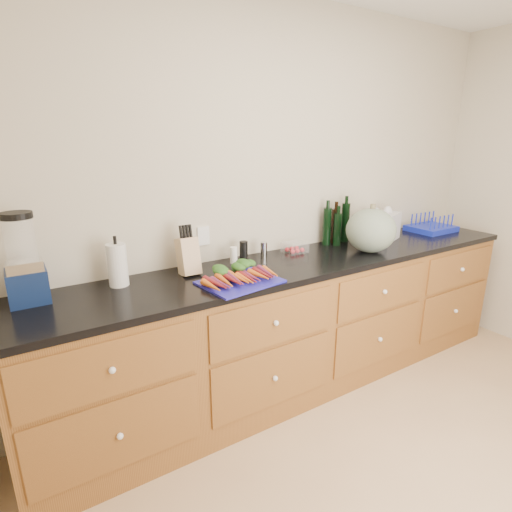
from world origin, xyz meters
TOP-DOWN VIEW (x-y plane):
  - wall_back at (0.00, 1.62)m, footprint 4.10×0.05m
  - cabinets at (0.00, 1.30)m, footprint 3.60×0.64m
  - countertop at (0.00, 1.30)m, footprint 3.64×0.62m
  - cutting_board at (-0.59, 1.14)m, footprint 0.47×0.38m
  - carrots at (-0.59, 1.17)m, footprint 0.41×0.28m
  - squash at (0.51, 1.20)m, footprint 0.35×0.35m
  - blender_appliance at (-1.61, 1.46)m, footprint 0.18×0.18m
  - paper_towel at (-1.18, 1.46)m, footprint 0.11×0.11m
  - knife_block at (-0.77, 1.44)m, footprint 0.11×0.11m
  - grinder_salt at (-0.44, 1.48)m, footprint 0.05×0.05m
  - grinder_pepper at (-0.37, 1.48)m, footprint 0.05×0.05m
  - canister_chrome at (-0.21, 1.48)m, footprint 0.05×0.05m
  - tomato_box at (0.05, 1.47)m, footprint 0.16×0.13m
  - bottles at (0.47, 1.51)m, footprint 0.25×0.13m
  - grocery_bag at (0.87, 1.42)m, footprint 0.36×0.33m
  - dish_rack at (1.47, 1.38)m, footprint 0.37×0.30m

SIDE VIEW (x-z plane):
  - cabinets at x=0.00m, z-range 0.00..0.90m
  - countertop at x=0.00m, z-range 0.90..0.94m
  - cutting_board at x=-0.59m, z-range 0.94..0.95m
  - carrots at x=-0.59m, z-range 0.95..1.00m
  - tomato_box at x=0.05m, z-range 0.94..1.01m
  - dish_rack at x=1.47m, z-range 0.90..1.05m
  - grinder_salt at x=-0.44m, z-range 0.94..1.05m
  - canister_chrome at x=-0.21m, z-range 0.94..1.05m
  - grinder_pepper at x=-0.37m, z-range 0.94..1.08m
  - grocery_bag at x=0.87m, z-range 0.94..1.15m
  - knife_block at x=-0.77m, z-range 0.94..1.16m
  - paper_towel at x=-1.18m, z-range 0.94..1.18m
  - bottles at x=0.47m, z-range 0.93..1.23m
  - squash at x=0.51m, z-range 0.94..1.25m
  - blender_appliance at x=-1.61m, z-range 0.91..1.36m
  - wall_back at x=0.00m, z-range 0.00..2.60m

